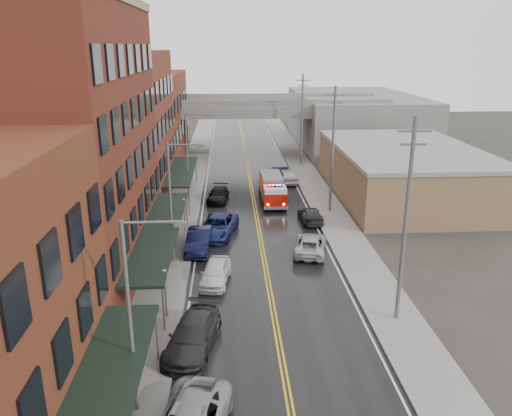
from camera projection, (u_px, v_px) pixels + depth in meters
name	position (u px, v px, depth m)	size (l,w,h in m)	color
road	(259.00, 232.00, 43.43)	(11.00, 160.00, 0.02)	black
sidewalk_left	(175.00, 233.00, 43.01)	(3.00, 160.00, 0.15)	slate
sidewalk_right	(342.00, 229.00, 43.80)	(3.00, 160.00, 0.15)	slate
curb_left	(194.00, 232.00, 43.10)	(0.30, 160.00, 0.15)	gray
curb_right	(323.00, 230.00, 43.71)	(0.30, 160.00, 0.15)	gray
brick_building_b	(67.00, 147.00, 33.27)	(9.00, 20.00, 18.00)	#5A2317
brick_building_c	(122.00, 128.00, 50.35)	(9.00, 15.00, 15.00)	maroon
brick_building_far	(148.00, 119.00, 67.42)	(9.00, 20.00, 12.00)	#5F2C19
tan_building	(403.00, 174.00, 53.01)	(14.00, 22.00, 5.00)	olive
right_far_block	(354.00, 119.00, 81.12)	(18.00, 30.00, 8.00)	slate
awning_1	(160.00, 230.00, 35.45)	(2.60, 18.00, 3.09)	black
awning_2	(181.00, 171.00, 52.06)	(2.60, 13.00, 3.09)	black
globe_lamp_1	(165.00, 282.00, 29.08)	(0.44, 0.44, 3.12)	#59595B
globe_lamp_2	(184.00, 208.00, 42.37)	(0.44, 0.44, 3.12)	#59595B
street_lamp_0	(135.00, 307.00, 20.59)	(2.64, 0.22, 9.00)	#59595B
street_lamp_1	(174.00, 196.00, 35.77)	(2.64, 0.22, 9.00)	#59595B
street_lamp_2	(189.00, 151.00, 50.95)	(2.64, 0.22, 9.00)	#59595B
utility_pole_0	(406.00, 219.00, 27.63)	(1.80, 0.24, 12.00)	#59595B
utility_pole_1	(333.00, 148.00, 46.60)	(1.80, 0.24, 12.00)	#59595B
utility_pole_2	(302.00, 119.00, 65.58)	(1.80, 0.24, 12.00)	#59595B
overpass	(245.00, 114.00, 71.94)	(40.00, 10.00, 7.50)	slate
fire_truck	(272.00, 189.00, 51.36)	(2.98, 7.27, 2.65)	red
parked_car_left_3	(193.00, 335.00, 26.48)	(2.28, 5.60, 1.63)	#272729
parked_car_left_4	(215.00, 272.00, 33.96)	(1.79, 4.45, 1.52)	white
parked_car_left_5	(199.00, 240.00, 39.28)	(1.78, 5.09, 1.68)	black
parked_car_left_6	(217.00, 226.00, 42.41)	(2.74, 5.95, 1.65)	navy
parked_car_left_7	(218.00, 195.00, 51.74)	(1.97, 4.84, 1.40)	black
parked_car_right_0	(310.00, 244.00, 38.89)	(2.35, 5.10, 1.42)	#ABADB3
parked_car_right_1	(310.00, 215.00, 45.79)	(1.85, 4.55, 1.32)	#262628
parked_car_right_2	(286.00, 176.00, 58.78)	(1.95, 4.84, 1.65)	silver
parked_car_right_3	(280.00, 173.00, 60.26)	(1.71, 4.91, 1.62)	black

